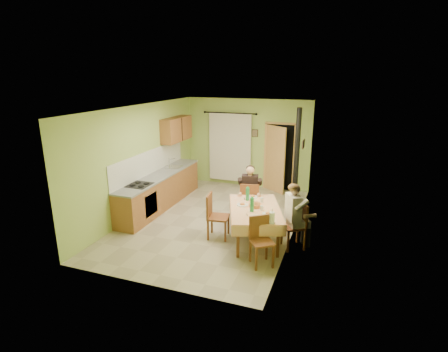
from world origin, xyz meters
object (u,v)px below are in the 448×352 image
at_px(chair_left, 218,225).
at_px(stove_flue, 295,182).
at_px(man_far, 250,187).
at_px(man_right, 295,209).
at_px(chair_near, 261,251).
at_px(chair_far, 249,210).
at_px(chair_right, 294,235).
at_px(dining_table, 255,224).

relative_size(chair_left, stove_flue, 0.36).
bearing_deg(man_far, man_right, -52.95).
height_order(man_far, man_right, same).
height_order(chair_left, stove_flue, stove_flue).
xyz_separation_m(chair_near, man_far, (-0.78, 1.93, 0.59)).
bearing_deg(stove_flue, chair_far, -160.98).
distance_m(chair_near, chair_right, 1.03).
height_order(man_right, stove_flue, stove_flue).
relative_size(chair_near, chair_left, 0.94).
xyz_separation_m(chair_near, chair_right, (0.48, 0.91, 0.00)).
bearing_deg(stove_flue, chair_near, -96.41).
height_order(dining_table, chair_right, chair_right).
distance_m(dining_table, stove_flue, 1.60).
height_order(chair_left, man_far, man_far).
bearing_deg(man_right, chair_near, 120.92).
xyz_separation_m(chair_right, man_right, (-0.01, -0.01, 0.59)).
distance_m(chair_far, stove_flue, 1.32).
bearing_deg(chair_right, chair_far, 19.39).
bearing_deg(stove_flue, man_right, -81.32).
xyz_separation_m(chair_far, chair_left, (-0.43, -1.10, -0.00)).
xyz_separation_m(chair_near, stove_flue, (0.26, 2.27, 0.73)).
relative_size(man_right, stove_flue, 0.50).
distance_m(chair_right, man_right, 0.59).
height_order(dining_table, man_far, man_far).
relative_size(chair_far, man_far, 0.73).
height_order(chair_near, chair_left, chair_left).
bearing_deg(chair_left, chair_right, 84.35).
bearing_deg(chair_near, dining_table, -102.85).
height_order(chair_right, stove_flue, stove_flue).
relative_size(chair_far, stove_flue, 0.36).
bearing_deg(man_far, stove_flue, 4.81).
height_order(dining_table, chair_left, chair_left).
bearing_deg(man_far, chair_far, -90.00).
relative_size(chair_near, stove_flue, 0.34).
bearing_deg(chair_left, man_right, 84.11).
distance_m(chair_right, man_far, 1.72).
xyz_separation_m(dining_table, man_far, (-0.39, 0.98, 0.50)).
relative_size(chair_right, stove_flue, 0.35).
height_order(chair_right, man_right, man_right).
bearing_deg(chair_right, chair_near, 120.51).
relative_size(chair_near, man_right, 0.69).
distance_m(chair_far, man_right, 1.71).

